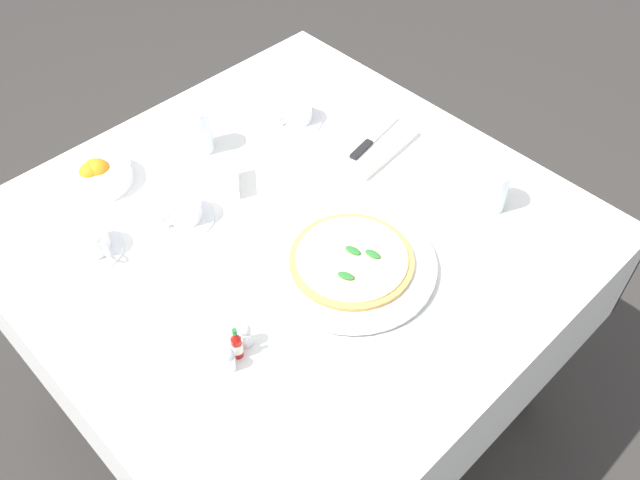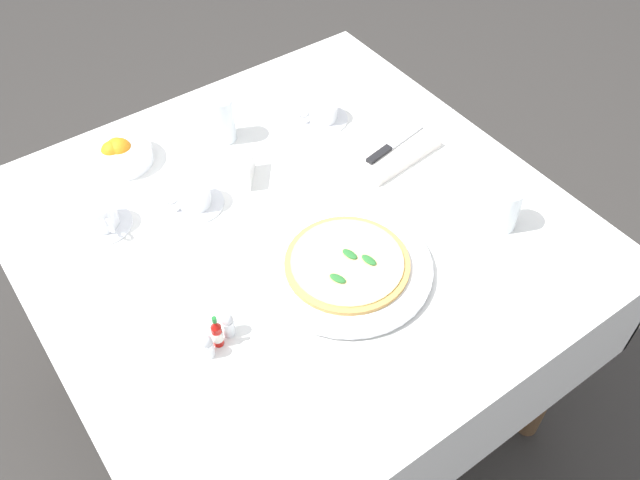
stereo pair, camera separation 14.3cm
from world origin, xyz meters
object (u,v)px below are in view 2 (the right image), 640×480
dinner_knife (393,145)px  pepper_shaker (207,347)px  pizza_plate (347,267)px  coffee_cup_right_edge (100,216)px  coffee_cup_center_back (322,111)px  menu_card (252,169)px  hot_sauce_bottle (217,333)px  water_glass_far_left (222,121)px  coffee_cup_near_right (193,195)px  pizza (347,263)px  water_glass_near_left (504,210)px  citrus_bowl (120,153)px  salt_shaker (228,325)px  napkin_folded (391,150)px

dinner_knife → pepper_shaker: size_ratio=3.47×
pizza_plate → coffee_cup_right_edge: (-0.36, 0.41, 0.02)m
coffee_cup_center_back → menu_card: (-0.26, -0.08, 0.00)m
hot_sauce_bottle → pepper_shaker: (-0.03, -0.01, -0.01)m
coffee_cup_right_edge → water_glass_far_left: water_glass_far_left is taller
coffee_cup_near_right → pizza: bearing=-65.1°
pizza_plate → water_glass_near_left: size_ratio=3.38×
dinner_knife → citrus_bowl: 0.65m
water_glass_near_left → pepper_shaker: water_glass_near_left is taller
salt_shaker → coffee_cup_center_back: bearing=39.1°
water_glass_near_left → salt_shaker: bearing=171.2°
pizza → coffee_cup_near_right: bearing=114.9°
coffee_cup_right_edge → hot_sauce_bottle: (0.05, -0.42, 0.00)m
dinner_knife → salt_shaker: bearing=-169.4°
dinner_knife → water_glass_near_left: bearing=-93.3°
water_glass_far_left → napkin_folded: water_glass_far_left is taller
coffee_cup_right_edge → menu_card: 0.35m
coffee_cup_center_back → water_glass_near_left: (0.11, -0.53, 0.02)m
coffee_cup_near_right → dinner_knife: bearing=-14.0°
citrus_bowl → pepper_shaker: 0.61m
napkin_folded → pizza_plate: bearing=-149.5°
citrus_bowl → dinner_knife: bearing=-32.6°
citrus_bowl → menu_card: size_ratio=2.04×
coffee_cup_near_right → menu_card: 0.15m
coffee_cup_right_edge → salt_shaker: 0.41m
pizza_plate → coffee_cup_near_right: bearing=115.0°
coffee_cup_center_back → napkin_folded: size_ratio=0.57×
citrus_bowl → pepper_shaker: (-0.10, -0.60, -0.00)m
citrus_bowl → hot_sauce_bottle: size_ratio=1.81×
coffee_cup_right_edge → napkin_folded: 0.70m
pizza → napkin_folded: pizza is taller
pizza → water_glass_far_left: (0.01, 0.52, 0.03)m
napkin_folded → citrus_bowl: size_ratio=1.55×
pizza_plate → hot_sauce_bottle: size_ratio=4.27×
coffee_cup_right_edge → pizza_plate: bearing=-48.9°
coffee_cup_near_right → citrus_bowl: coffee_cup_near_right is taller
hot_sauce_bottle → pizza_plate: bearing=0.4°
napkin_folded → salt_shaker: 0.63m
coffee_cup_right_edge → coffee_cup_center_back: bearing=2.1°
coffee_cup_near_right → hot_sauce_bottle: hot_sauce_bottle is taller
dinner_knife → pepper_shaker: (-0.65, -0.25, 0.00)m
pizza_plate → water_glass_near_left: 0.37m
coffee_cup_center_back → citrus_bowl: (-0.49, 0.15, -0.00)m
water_glass_near_left → salt_shaker: water_glass_near_left is taller
pizza_plate → hot_sauce_bottle: 0.31m
coffee_cup_right_edge → hot_sauce_bottle: bearing=-82.5°
pizza → menu_card: bearing=92.0°
salt_shaker → pepper_shaker: 0.06m
water_glass_far_left → hot_sauce_bottle: size_ratio=1.44×
coffee_cup_near_right → water_glass_near_left: (0.52, -0.44, 0.01)m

